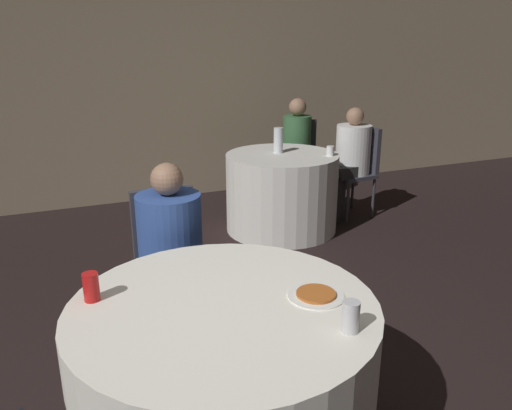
% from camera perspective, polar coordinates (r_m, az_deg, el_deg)
% --- Properties ---
extents(wall_back, '(16.00, 0.06, 2.80)m').
position_cam_1_polar(wall_back, '(5.78, -18.12, 13.51)').
color(wall_back, gray).
rests_on(wall_back, ground_plane).
extents(table_near, '(1.29, 1.29, 0.76)m').
position_cam_1_polar(table_near, '(2.30, -3.57, -19.50)').
color(table_near, white).
rests_on(table_near, ground_plane).
extents(table_far, '(1.08, 1.08, 0.76)m').
position_cam_1_polar(table_far, '(4.89, 2.94, 1.45)').
color(table_far, white).
rests_on(table_far, ground_plane).
extents(chair_near_north, '(0.40, 0.41, 0.94)m').
position_cam_1_polar(chair_near_north, '(3.10, -10.06, -5.30)').
color(chair_near_north, '#383842').
rests_on(chair_near_north, ground_plane).
extents(chair_far_northeast, '(0.56, 0.56, 0.94)m').
position_cam_1_polar(chair_far_northeast, '(5.75, 4.80, 5.88)').
color(chair_far_northeast, '#383842').
rests_on(chair_far_northeast, ground_plane).
extents(chair_far_east, '(0.44, 0.44, 0.94)m').
position_cam_1_polar(chair_far_east, '(5.39, 11.73, 4.71)').
color(chair_far_east, '#383842').
rests_on(chair_far_east, ground_plane).
extents(person_blue_shirt, '(0.38, 0.53, 1.14)m').
position_cam_1_polar(person_blue_shirt, '(2.94, -9.40, -5.89)').
color(person_blue_shirt, black).
rests_on(person_blue_shirt, ground_plane).
extents(person_white_shirt, '(0.52, 0.38, 1.15)m').
position_cam_1_polar(person_white_shirt, '(5.28, 10.39, 4.87)').
color(person_white_shirt, '#282828').
rests_on(person_white_shirt, ground_plane).
extents(person_green_jacket, '(0.44, 0.46, 1.20)m').
position_cam_1_polar(person_green_jacket, '(5.58, 4.53, 5.89)').
color(person_green_jacket, '#4C4238').
rests_on(person_green_jacket, ground_plane).
extents(pizza_plate_near, '(0.24, 0.24, 0.02)m').
position_cam_1_polar(pizza_plate_near, '(2.15, 6.89, -10.16)').
color(pizza_plate_near, white).
rests_on(pizza_plate_near, table_near).
extents(soda_can_red, '(0.07, 0.07, 0.12)m').
position_cam_1_polar(soda_can_red, '(2.19, -18.33, -8.88)').
color(soda_can_red, red).
rests_on(soda_can_red, table_near).
extents(soda_can_silver, '(0.07, 0.07, 0.12)m').
position_cam_1_polar(soda_can_silver, '(1.91, 10.78, -12.42)').
color(soda_can_silver, silver).
rests_on(soda_can_silver, table_near).
extents(bottle_far, '(0.09, 0.09, 0.24)m').
position_cam_1_polar(bottle_far, '(4.83, 2.57, 7.40)').
color(bottle_far, silver).
rests_on(bottle_far, table_far).
extents(cup_far, '(0.07, 0.07, 0.09)m').
position_cam_1_polar(cup_far, '(4.77, 8.49, 6.14)').
color(cup_far, white).
rests_on(cup_far, table_far).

